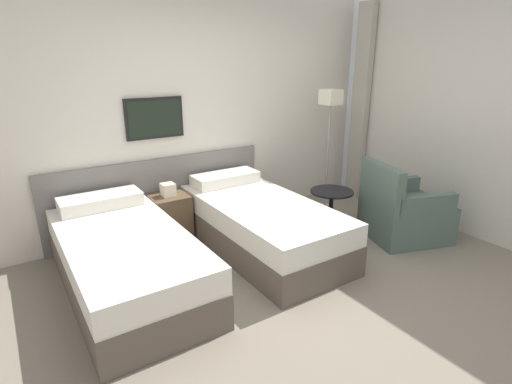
% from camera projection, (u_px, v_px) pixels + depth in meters
% --- Properties ---
extents(ground_plane, '(16.00, 16.00, 0.00)m').
position_uv_depth(ground_plane, '(299.00, 293.00, 3.49)').
color(ground_plane, slate).
extents(wall_headboard, '(10.00, 0.10, 2.70)m').
position_uv_depth(wall_headboard, '(193.00, 117.00, 4.60)').
color(wall_headboard, beige).
rests_on(wall_headboard, ground_plane).
extents(wall_window, '(0.21, 4.43, 2.70)m').
position_uv_depth(wall_window, '(494.00, 119.00, 4.19)').
color(wall_window, white).
rests_on(wall_window, ground_plane).
extents(bed_near_door, '(0.97, 2.01, 0.66)m').
position_uv_depth(bed_near_door, '(126.00, 260.00, 3.48)').
color(bed_near_door, brown).
rests_on(bed_near_door, ground_plane).
extents(bed_near_window, '(0.97, 2.01, 0.66)m').
position_uv_depth(bed_near_window, '(261.00, 224.00, 4.22)').
color(bed_near_window, brown).
rests_on(bed_near_window, ground_plane).
extents(nightstand, '(0.40, 0.38, 0.65)m').
position_uv_depth(nightstand, '(170.00, 216.00, 4.46)').
color(nightstand, brown).
rests_on(nightstand, ground_plane).
extents(floor_lamp, '(0.24, 0.24, 1.57)m').
position_uv_depth(floor_lamp, '(330.00, 113.00, 5.07)').
color(floor_lamp, '#9E9993').
rests_on(floor_lamp, ground_plane).
extents(side_table, '(0.50, 0.50, 0.49)m').
position_uv_depth(side_table, '(331.00, 202.00, 4.65)').
color(side_table, black).
rests_on(side_table, ground_plane).
extents(armchair, '(1.00, 0.94, 0.88)m').
position_uv_depth(armchair, '(403.00, 214.00, 4.48)').
color(armchair, '#4C6056').
rests_on(armchair, ground_plane).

